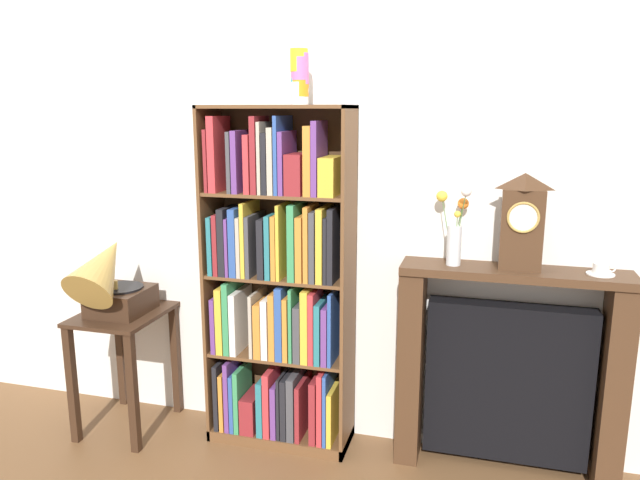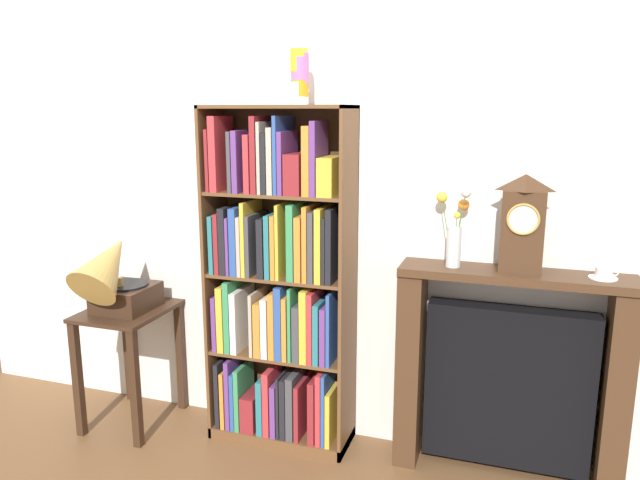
{
  "view_description": "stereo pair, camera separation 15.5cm",
  "coord_description": "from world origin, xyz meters",
  "px_view_note": "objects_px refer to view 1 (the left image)",
  "views": [
    {
      "loc": [
        1.04,
        -2.78,
        1.82
      ],
      "look_at": [
        0.23,
        0.14,
        1.16
      ],
      "focal_mm": 33.79,
      "sensor_mm": 36.0,
      "label": 1
    },
    {
      "loc": [
        1.19,
        -2.74,
        1.82
      ],
      "look_at": [
        0.23,
        0.14,
        1.16
      ],
      "focal_mm": 33.79,
      "sensor_mm": 36.0,
      "label": 2
    }
  ],
  "objects_px": {
    "mantel_clock": "(522,222)",
    "teacup_with_saucer": "(601,270)",
    "cup_stack": "(300,77)",
    "flower_vase": "(455,230)",
    "bookshelf": "(278,294)",
    "fireplace_mantel": "(508,372)",
    "side_table_left": "(124,343)",
    "gramophone": "(109,278)"
  },
  "relations": [
    {
      "from": "bookshelf",
      "to": "flower_vase",
      "type": "relative_size",
      "value": 4.68
    },
    {
      "from": "side_table_left",
      "to": "fireplace_mantel",
      "type": "bearing_deg",
      "value": 4.31
    },
    {
      "from": "cup_stack",
      "to": "fireplace_mantel",
      "type": "distance_m",
      "value": 1.8
    },
    {
      "from": "mantel_clock",
      "to": "teacup_with_saucer",
      "type": "height_order",
      "value": "mantel_clock"
    },
    {
      "from": "side_table_left",
      "to": "flower_vase",
      "type": "xyz_separation_m",
      "value": [
        1.81,
        0.15,
        0.73
      ]
    },
    {
      "from": "mantel_clock",
      "to": "teacup_with_saucer",
      "type": "relative_size",
      "value": 3.65
    },
    {
      "from": "bookshelf",
      "to": "teacup_with_saucer",
      "type": "bearing_deg",
      "value": 1.29
    },
    {
      "from": "gramophone",
      "to": "flower_vase",
      "type": "bearing_deg",
      "value": 7.69
    },
    {
      "from": "cup_stack",
      "to": "flower_vase",
      "type": "bearing_deg",
      "value": 4.07
    },
    {
      "from": "gramophone",
      "to": "teacup_with_saucer",
      "type": "relative_size",
      "value": 4.16
    },
    {
      "from": "cup_stack",
      "to": "teacup_with_saucer",
      "type": "height_order",
      "value": "cup_stack"
    },
    {
      "from": "flower_vase",
      "to": "teacup_with_saucer",
      "type": "xyz_separation_m",
      "value": [
        0.67,
        -0.01,
        -0.15
      ]
    },
    {
      "from": "fireplace_mantel",
      "to": "teacup_with_saucer",
      "type": "relative_size",
      "value": 8.58
    },
    {
      "from": "mantel_clock",
      "to": "teacup_with_saucer",
      "type": "bearing_deg",
      "value": 0.35
    },
    {
      "from": "fireplace_mantel",
      "to": "flower_vase",
      "type": "xyz_separation_m",
      "value": [
        -0.29,
        -0.01,
        0.72
      ]
    },
    {
      "from": "gramophone",
      "to": "side_table_left",
      "type": "bearing_deg",
      "value": 90.0
    },
    {
      "from": "bookshelf",
      "to": "mantel_clock",
      "type": "relative_size",
      "value": 3.98
    },
    {
      "from": "bookshelf",
      "to": "side_table_left",
      "type": "xyz_separation_m",
      "value": [
        -0.9,
        -0.1,
        -0.34
      ]
    },
    {
      "from": "cup_stack",
      "to": "side_table_left",
      "type": "relative_size",
      "value": 0.38
    },
    {
      "from": "mantel_clock",
      "to": "flower_vase",
      "type": "relative_size",
      "value": 1.18
    },
    {
      "from": "mantel_clock",
      "to": "teacup_with_saucer",
      "type": "xyz_separation_m",
      "value": [
        0.36,
        0.0,
        -0.21
      ]
    },
    {
      "from": "cup_stack",
      "to": "gramophone",
      "type": "distance_m",
      "value": 1.48
    },
    {
      "from": "bookshelf",
      "to": "mantel_clock",
      "type": "xyz_separation_m",
      "value": [
        1.22,
        0.03,
        0.45
      ]
    },
    {
      "from": "cup_stack",
      "to": "mantel_clock",
      "type": "height_order",
      "value": "cup_stack"
    },
    {
      "from": "gramophone",
      "to": "teacup_with_saucer",
      "type": "xyz_separation_m",
      "value": [
        2.48,
        0.23,
        0.17
      ]
    },
    {
      "from": "cup_stack",
      "to": "fireplace_mantel",
      "type": "height_order",
      "value": "cup_stack"
    },
    {
      "from": "side_table_left",
      "to": "teacup_with_saucer",
      "type": "relative_size",
      "value": 5.5
    },
    {
      "from": "gramophone",
      "to": "flower_vase",
      "type": "distance_m",
      "value": 1.85
    },
    {
      "from": "fireplace_mantel",
      "to": "side_table_left",
      "type": "bearing_deg",
      "value": -175.69
    },
    {
      "from": "teacup_with_saucer",
      "to": "bookshelf",
      "type": "bearing_deg",
      "value": -178.71
    },
    {
      "from": "mantel_clock",
      "to": "bookshelf",
      "type": "bearing_deg",
      "value": -178.43
    },
    {
      "from": "teacup_with_saucer",
      "to": "flower_vase",
      "type": "bearing_deg",
      "value": 179.11
    },
    {
      "from": "side_table_left",
      "to": "gramophone",
      "type": "xyz_separation_m",
      "value": [
        0.0,
        -0.1,
        0.41
      ]
    },
    {
      "from": "fireplace_mantel",
      "to": "flower_vase",
      "type": "distance_m",
      "value": 0.78
    },
    {
      "from": "gramophone",
      "to": "flower_vase",
      "type": "xyz_separation_m",
      "value": [
        1.81,
        0.24,
        0.32
      ]
    },
    {
      "from": "bookshelf",
      "to": "cup_stack",
      "type": "relative_size",
      "value": 6.91
    },
    {
      "from": "gramophone",
      "to": "fireplace_mantel",
      "type": "distance_m",
      "value": 2.15
    },
    {
      "from": "cup_stack",
      "to": "teacup_with_saucer",
      "type": "xyz_separation_m",
      "value": [
        1.45,
        0.04,
        -0.88
      ]
    },
    {
      "from": "mantel_clock",
      "to": "flower_vase",
      "type": "bearing_deg",
      "value": 177.66
    },
    {
      "from": "cup_stack",
      "to": "bookshelf",
      "type": "bearing_deg",
      "value": 176.02
    },
    {
      "from": "bookshelf",
      "to": "fireplace_mantel",
      "type": "relative_size",
      "value": 1.69
    },
    {
      "from": "bookshelf",
      "to": "mantel_clock",
      "type": "bearing_deg",
      "value": 1.57
    }
  ]
}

